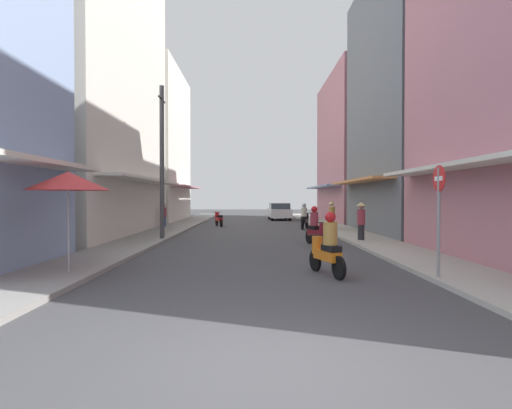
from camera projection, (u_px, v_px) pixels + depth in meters
The scene contains 18 objects.
ground_plane at pixel (255, 234), 21.82m from camera, with size 92.90×92.90×0.00m, color #424244.
sidewalk_left at pixel (161, 233), 21.78m from camera, with size 2.09×50.23×0.12m, color gray.
sidewalk_right at pixel (349, 233), 21.86m from camera, with size 2.09×50.23×0.12m, color #ADA89E.
building_left_mid at pixel (79, 65), 21.24m from camera, with size 7.05×13.36×17.35m.
building_left_far at pixel (144, 146), 34.08m from camera, with size 7.05×10.30×12.25m.
building_right_mid at pixel (425, 103), 22.10m from camera, with size 7.05×9.97×13.89m.
building_right_far at pixel (365, 149), 33.72m from camera, with size 7.05×11.69×11.70m.
motorbike_black at pixel (305, 217), 25.54m from camera, with size 0.76×1.74×1.58m.
motorbike_orange at pixel (327, 247), 10.26m from camera, with size 0.72×1.75×1.58m.
motorbike_red at pixel (219, 219), 27.70m from camera, with size 0.75×1.74×0.96m.
motorbike_maroon at pixel (316, 228), 16.84m from camera, with size 0.78×1.73×1.58m.
parked_car at pixel (279, 211), 35.91m from camera, with size 1.96×4.18×1.45m.
pedestrian_midway at pixel (361, 220), 17.74m from camera, with size 0.44×0.44×1.73m.
pedestrian_foreground at pixel (164, 214), 25.92m from camera, with size 0.44×0.44×1.63m.
pedestrian_far at pixel (332, 214), 23.72m from camera, with size 0.44×0.44×1.73m.
vendor_umbrella at pixel (68, 181), 10.06m from camera, with size 1.95×1.95×2.55m.
utility_pole at pixel (162, 162), 18.45m from camera, with size 0.20×1.20×6.86m.
street_sign_no_entry at pixel (439, 207), 9.38m from camera, with size 0.07×0.60×2.65m.
Camera 1 is at (-0.14, -4.68, 1.92)m, focal length 29.28 mm.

